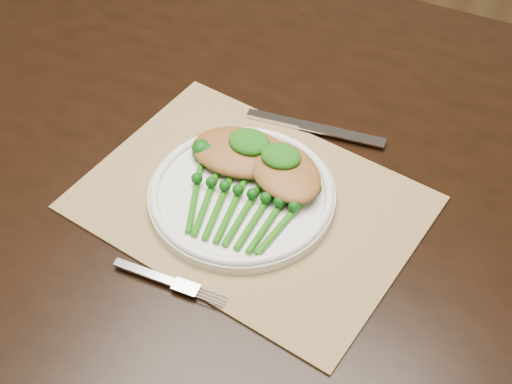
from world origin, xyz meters
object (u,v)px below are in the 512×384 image
at_px(dining_table, 228,285).
at_px(chicken_fillet_left, 241,152).
at_px(placemat, 250,203).
at_px(dinner_plate, 242,194).
at_px(broccolini_bundle, 240,207).

bearing_deg(dining_table, chicken_fillet_left, -40.36).
bearing_deg(placemat, chicken_fillet_left, 136.20).
relative_size(dinner_plate, chicken_fillet_left, 1.81).
bearing_deg(chicken_fillet_left, dinner_plate, -70.35).
bearing_deg(dining_table, placemat, -46.19).
distance_m(placemat, chicken_fillet_left, 0.07).
bearing_deg(broccolini_bundle, dining_table, 122.34).
bearing_deg(chicken_fillet_left, placemat, -60.63).
xyz_separation_m(dining_table, placemat, (0.10, -0.10, 0.37)).
bearing_deg(dinner_plate, broccolini_bundle, -69.08).
height_order(dining_table, broccolini_bundle, broccolini_bundle).
distance_m(chicken_fillet_left, broccolini_bundle, 0.09).
height_order(dining_table, chicken_fillet_left, chicken_fillet_left).
bearing_deg(chicken_fillet_left, broccolini_bundle, -72.42).
distance_m(dinner_plate, broccolini_bundle, 0.03).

